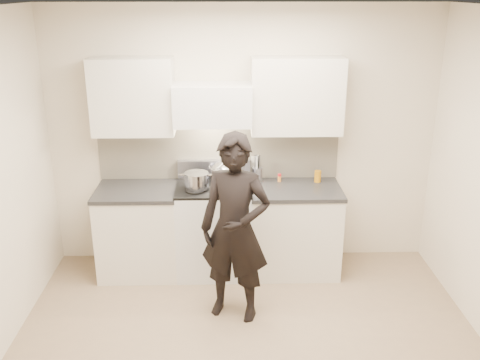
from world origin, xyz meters
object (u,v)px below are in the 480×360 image
person (235,229)px  wok (227,171)px  stove (215,228)px  counter_right (294,229)px  utensil_crock (257,174)px

person → wok: bearing=112.0°
stove → counter_right: (0.83, 0.00, -0.01)m
counter_right → person: (-0.63, -0.83, 0.39)m
stove → utensil_crock: utensil_crock is taller
wok → stove: bearing=-134.1°
wok → person: 0.99m
stove → utensil_crock: size_ratio=3.40×
person → counter_right: bearing=70.7°
stove → utensil_crock: 0.72m
wok → person: person is taller
stove → counter_right: bearing=0.0°
wok → person: (0.07, -0.96, -0.21)m
utensil_crock → person: bearing=-103.7°
wok → person: size_ratio=0.26×
stove → counter_right: 0.83m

